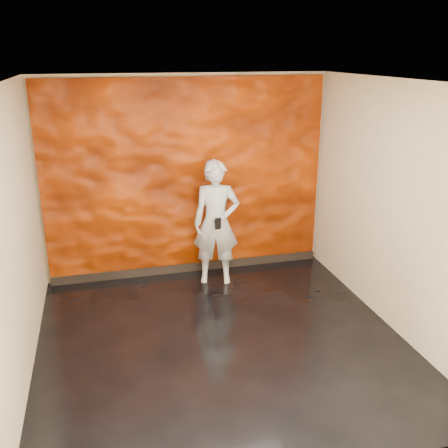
# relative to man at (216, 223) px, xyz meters

# --- Properties ---
(room) EXTENTS (4.02, 4.02, 2.81)m
(room) POSITION_rel_man_xyz_m (-0.31, -1.52, 0.54)
(room) COLOR black
(room) RESTS_ON ground
(feature_wall) EXTENTS (3.90, 0.06, 2.75)m
(feature_wall) POSITION_rel_man_xyz_m (-0.31, 0.44, 0.52)
(feature_wall) COLOR #C23A00
(feature_wall) RESTS_ON ground
(baseboard) EXTENTS (3.90, 0.04, 0.12)m
(baseboard) POSITION_rel_man_xyz_m (-0.31, 0.40, -0.80)
(baseboard) COLOR black
(baseboard) RESTS_ON ground
(man) EXTENTS (0.71, 0.55, 1.72)m
(man) POSITION_rel_man_xyz_m (0.00, 0.00, 0.00)
(man) COLOR #9EA4AE
(man) RESTS_ON ground
(phone) EXTENTS (0.08, 0.03, 0.16)m
(phone) POSITION_rel_man_xyz_m (-0.04, -0.25, 0.08)
(phone) COLOR black
(phone) RESTS_ON man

